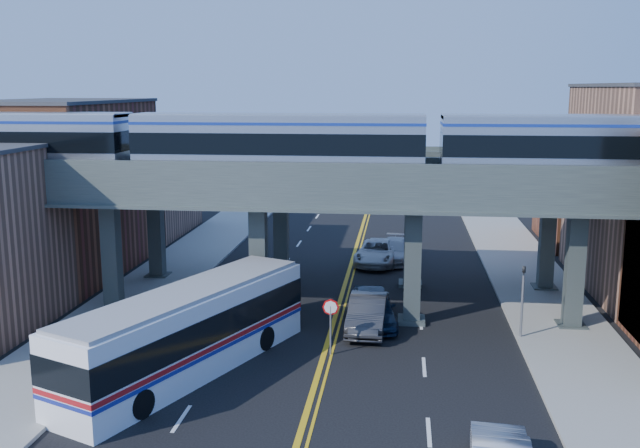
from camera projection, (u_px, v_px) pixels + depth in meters
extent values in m
plane|color=black|center=(316.00, 381.00, 29.54)|extent=(120.00, 120.00, 0.00)
cube|color=gray|center=(137.00, 299.00, 40.58)|extent=(5.00, 70.00, 0.16)
cube|color=gray|center=(552.00, 314.00, 37.98)|extent=(5.00, 70.00, 0.16)
cube|color=brown|center=(63.00, 189.00, 46.20)|extent=(8.00, 14.00, 11.00)
cube|color=#A57055|center=(137.00, 185.00, 59.17)|extent=(8.00, 10.00, 8.00)
cube|color=brown|center=(599.00, 186.00, 54.88)|extent=(8.00, 10.00, 9.00)
cube|color=#3C4642|center=(112.00, 258.00, 38.14)|extent=(0.85, 0.85, 6.00)
cube|color=#3C4642|center=(259.00, 262.00, 37.23)|extent=(0.85, 0.85, 6.00)
cube|color=#3C4642|center=(413.00, 266.00, 36.32)|extent=(0.85, 0.85, 6.00)
cube|color=#3C4642|center=(575.00, 271.00, 35.42)|extent=(0.85, 0.85, 6.00)
cube|color=#404945|center=(335.00, 193.00, 36.08)|extent=(52.00, 3.60, 1.40)
cube|color=#3C4642|center=(156.00, 232.00, 44.96)|extent=(0.85, 0.85, 6.00)
cube|color=#3C4642|center=(281.00, 235.00, 44.06)|extent=(0.85, 0.85, 6.00)
cube|color=#3C4642|center=(411.00, 238.00, 43.15)|extent=(0.85, 0.85, 6.00)
cube|color=#3C4642|center=(547.00, 241.00, 42.25)|extent=(0.85, 0.85, 6.00)
cube|color=#404945|center=(346.00, 176.00, 42.91)|extent=(52.00, 3.60, 1.40)
cube|color=black|center=(79.00, 173.00, 37.46)|extent=(2.11, 2.11, 0.24)
cube|color=black|center=(190.00, 175.00, 36.77)|extent=(2.11, 2.11, 0.24)
cube|color=black|center=(371.00, 177.00, 35.72)|extent=(2.11, 2.11, 0.24)
cube|color=#ADB0B6|center=(279.00, 144.00, 35.93)|extent=(14.58, 2.78, 3.07)
cube|color=black|center=(279.00, 141.00, 35.91)|extent=(14.60, 2.84, 1.06)
cube|color=black|center=(494.00, 179.00, 35.03)|extent=(2.11, 2.11, 0.24)
cube|color=#ADB0B6|center=(595.00, 146.00, 34.19)|extent=(14.58, 2.78, 3.07)
cube|color=black|center=(595.00, 143.00, 34.16)|extent=(14.60, 2.84, 1.06)
cylinder|color=slate|center=(331.00, 330.00, 32.22)|extent=(0.09, 0.09, 2.30)
cylinder|color=red|center=(331.00, 307.00, 32.01)|extent=(0.76, 0.04, 0.76)
cylinder|color=slate|center=(522.00, 308.00, 34.05)|extent=(0.12, 0.12, 3.20)
imported|color=black|center=(524.00, 266.00, 33.66)|extent=(0.15, 0.18, 0.90)
cube|color=white|center=(188.00, 333.00, 30.18)|extent=(7.97, 13.44, 3.46)
cube|color=black|center=(188.00, 323.00, 30.10)|extent=(8.04, 13.50, 1.17)
cube|color=#B21419|center=(189.00, 340.00, 30.25)|extent=(8.03, 13.49, 0.20)
cylinder|color=black|center=(115.00, 396.00, 26.76)|extent=(3.20, 2.21, 1.12)
cylinder|color=black|center=(241.00, 333.00, 33.59)|extent=(3.20, 2.21, 1.12)
imported|color=#0D1B32|center=(373.00, 307.00, 36.48)|extent=(2.90, 5.66, 1.84)
imported|color=#2A2A2C|center=(368.00, 313.00, 35.59)|extent=(1.99, 5.29, 1.72)
imported|color=silver|center=(378.00, 252.00, 49.08)|extent=(3.30, 6.04, 1.61)
imported|color=#A5A5AA|center=(394.00, 251.00, 49.66)|extent=(2.85, 5.55, 1.54)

